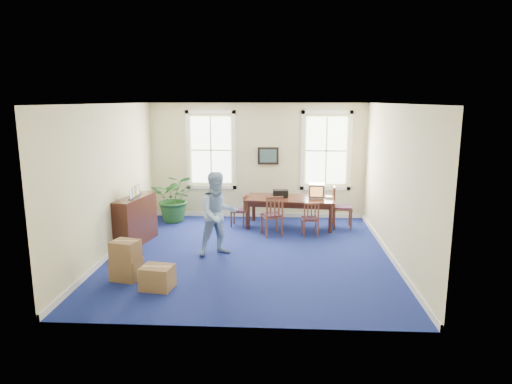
{
  "coord_description": "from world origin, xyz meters",
  "views": [
    {
      "loc": [
        0.63,
        -9.39,
        3.28
      ],
      "look_at": [
        0.1,
        0.6,
        1.25
      ],
      "focal_mm": 32.0,
      "sensor_mm": 36.0,
      "label": 1
    }
  ],
  "objects_px": {
    "crt_tv": "(317,191)",
    "potted_plant": "(175,198)",
    "credenza": "(136,220)",
    "man": "(218,214)",
    "conference_table": "(290,212)",
    "cardboard_boxes": "(138,258)",
    "chair_near_left": "(272,215)"
  },
  "relations": [
    {
      "from": "cardboard_boxes",
      "to": "credenza",
      "type": "bearing_deg",
      "value": 108.58
    },
    {
      "from": "man",
      "to": "credenza",
      "type": "relative_size",
      "value": 1.28
    },
    {
      "from": "man",
      "to": "crt_tv",
      "type": "bearing_deg",
      "value": 19.65
    },
    {
      "from": "chair_near_left",
      "to": "man",
      "type": "xyz_separation_m",
      "value": [
        -1.11,
        -1.5,
        0.39
      ]
    },
    {
      "from": "man",
      "to": "cardboard_boxes",
      "type": "height_order",
      "value": "man"
    },
    {
      "from": "crt_tv",
      "to": "credenza",
      "type": "relative_size",
      "value": 0.31
    },
    {
      "from": "crt_tv",
      "to": "potted_plant",
      "type": "bearing_deg",
      "value": 179.94
    },
    {
      "from": "man",
      "to": "credenza",
      "type": "distance_m",
      "value": 2.15
    },
    {
      "from": "man",
      "to": "conference_table",
      "type": "bearing_deg",
      "value": 28.98
    },
    {
      "from": "man",
      "to": "cardboard_boxes",
      "type": "bearing_deg",
      "value": -160.16
    },
    {
      "from": "chair_near_left",
      "to": "cardboard_boxes",
      "type": "distance_m",
      "value": 3.78
    },
    {
      "from": "conference_table",
      "to": "cardboard_boxes",
      "type": "height_order",
      "value": "cardboard_boxes"
    },
    {
      "from": "crt_tv",
      "to": "cardboard_boxes",
      "type": "bearing_deg",
      "value": -129.04
    },
    {
      "from": "crt_tv",
      "to": "conference_table",
      "type": "bearing_deg",
      "value": -170.65
    },
    {
      "from": "credenza",
      "to": "potted_plant",
      "type": "distance_m",
      "value": 2.06
    },
    {
      "from": "credenza",
      "to": "cardboard_boxes",
      "type": "distance_m",
      "value": 2.16
    },
    {
      "from": "crt_tv",
      "to": "chair_near_left",
      "type": "relative_size",
      "value": 0.44
    },
    {
      "from": "potted_plant",
      "to": "credenza",
      "type": "bearing_deg",
      "value": -102.99
    },
    {
      "from": "crt_tv",
      "to": "credenza",
      "type": "bearing_deg",
      "value": -153.73
    },
    {
      "from": "conference_table",
      "to": "cardboard_boxes",
      "type": "bearing_deg",
      "value": -122.04
    },
    {
      "from": "chair_near_left",
      "to": "conference_table",
      "type": "bearing_deg",
      "value": -141.14
    },
    {
      "from": "cardboard_boxes",
      "to": "conference_table",
      "type": "bearing_deg",
      "value": 51.53
    },
    {
      "from": "crt_tv",
      "to": "potted_plant",
      "type": "relative_size",
      "value": 0.34
    },
    {
      "from": "crt_tv",
      "to": "cardboard_boxes",
      "type": "xyz_separation_m",
      "value": [
        -3.58,
        -3.71,
        -0.57
      ]
    },
    {
      "from": "credenza",
      "to": "potted_plant",
      "type": "height_order",
      "value": "potted_plant"
    },
    {
      "from": "crt_tv",
      "to": "man",
      "type": "height_order",
      "value": "man"
    },
    {
      "from": "conference_table",
      "to": "credenza",
      "type": "distance_m",
      "value": 3.94
    },
    {
      "from": "man",
      "to": "credenza",
      "type": "xyz_separation_m",
      "value": [
        -2.02,
        0.66,
        -0.35
      ]
    },
    {
      "from": "credenza",
      "to": "crt_tv",
      "type": "bearing_deg",
      "value": 32.21
    },
    {
      "from": "conference_table",
      "to": "potted_plant",
      "type": "bearing_deg",
      "value": 179.39
    },
    {
      "from": "crt_tv",
      "to": "potted_plant",
      "type": "xyz_separation_m",
      "value": [
        -3.81,
        0.33,
        -0.31
      ]
    },
    {
      "from": "conference_table",
      "to": "credenza",
      "type": "height_order",
      "value": "credenza"
    }
  ]
}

